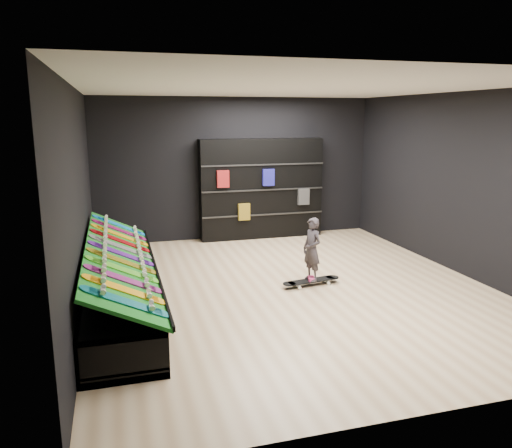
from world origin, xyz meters
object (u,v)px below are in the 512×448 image
object	(u,v)px
back_shelving	(261,189)
child	(312,262)
display_rack	(119,288)
floor_skateboard	(311,283)

from	to	relation	value
back_shelving	child	bearing A→B (deg)	-92.81
display_rack	back_shelving	distance (m)	4.59
back_shelving	floor_skateboard	xyz separation A→B (m)	(-0.16, -3.30, -1.03)
display_rack	child	xyz separation A→B (m)	(2.90, 0.02, 0.14)
display_rack	floor_skateboard	xyz separation A→B (m)	(2.90, 0.02, -0.21)
display_rack	back_shelving	world-z (taller)	back_shelving
floor_skateboard	display_rack	bearing A→B (deg)	172.15
floor_skateboard	back_shelving	bearing A→B (deg)	78.95
display_rack	floor_skateboard	distance (m)	2.91
back_shelving	child	xyz separation A→B (m)	(-0.16, -3.30, -0.68)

